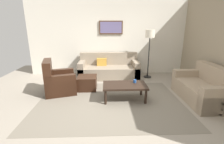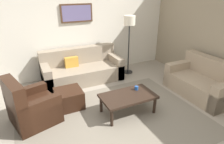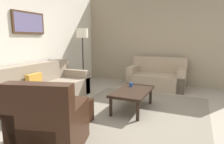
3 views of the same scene
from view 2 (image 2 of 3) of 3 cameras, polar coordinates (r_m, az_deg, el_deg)
The scene contains 11 objects.
ground_plane at distance 3.99m, azimuth 0.47°, elevation -13.89°, with size 8.00×8.00×0.00m, color gray.
rear_partition at distance 5.71m, azimuth -11.32°, elevation 12.71°, with size 6.00×0.12×2.80m, color silver.
area_rug at distance 3.98m, azimuth 0.47°, elevation -13.85°, with size 3.57×2.64×0.01m, color #746B5D.
couch_main at distance 5.56m, azimuth -8.88°, elevation 0.67°, with size 2.14×0.92×0.88m.
couch_loveseat at distance 5.24m, azimuth 25.13°, elevation -2.86°, with size 0.92×1.59×0.88m.
armchair_leather at distance 4.07m, azimuth -22.80°, elevation -9.87°, with size 0.99×0.99×0.95m.
ottoman at distance 4.38m, azimuth -12.44°, elevation -7.56°, with size 0.56×0.56×0.40m, color black.
coffee_table at distance 4.03m, azimuth 4.67°, elevation -7.39°, with size 1.10×0.64×0.41m.
cup at distance 4.21m, azimuth 7.14°, elevation -4.65°, with size 0.08×0.08×0.08m, color #1E478C.
lamp_standing at distance 5.68m, azimuth 5.10°, elevation 13.09°, with size 0.32×0.32×1.71m.
framed_artwork at distance 5.60m, azimuth -10.26°, elevation 16.56°, with size 0.88×0.04×0.49m.
Camera 2 is at (-1.40, -2.85, 2.41)m, focal length 31.32 mm.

